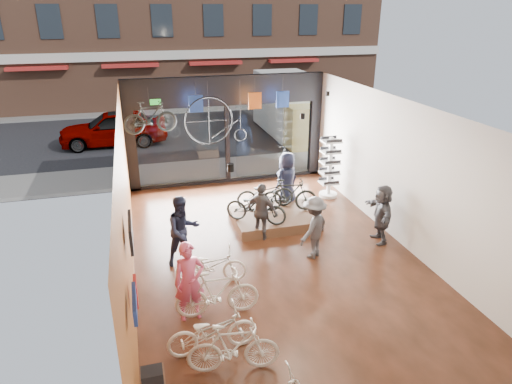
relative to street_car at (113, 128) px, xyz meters
name	(u,v)px	position (x,y,z in m)	size (l,w,h in m)	color
ground_plane	(278,263)	(4.07, -12.00, -0.83)	(7.00, 12.00, 0.04)	black
ceiling	(282,111)	(4.07, -12.00, 3.01)	(7.00, 12.00, 0.04)	black
wall_left	(125,208)	(0.55, -12.00, 1.09)	(0.04, 12.00, 3.80)	#945926
wall_right	(411,178)	(7.59, -12.00, 1.09)	(0.04, 12.00, 3.80)	beige
wall_back	(439,379)	(4.07, -18.02, 1.09)	(7.00, 0.04, 3.80)	beige
storefront	(227,130)	(4.07, -6.00, 1.09)	(7.00, 0.26, 3.80)	black
exit_sign	(155,102)	(1.67, -6.12, 2.24)	(0.35, 0.06, 0.18)	#198C26
street_road	(194,125)	(4.07, 3.00, -0.82)	(30.00, 18.00, 0.02)	black
sidewalk_near	(222,169)	(4.07, -4.80, -0.75)	(30.00, 2.40, 0.12)	slate
sidewalk_far	(185,109)	(4.07, 7.00, -0.75)	(30.00, 2.00, 0.12)	slate
street_car	(113,128)	(0.00, 0.00, 0.00)	(1.92, 4.76, 1.62)	gray
box_truck	(297,109)	(8.52, -1.00, 0.62)	(2.42, 7.26, 2.86)	silver
floor_bike_1	(233,348)	(2.19, -15.27, -0.32)	(0.46, 1.62, 0.98)	beige
floor_bike_2	(212,331)	(1.92, -14.69, -0.37)	(0.58, 1.68, 0.88)	beige
floor_bike_3	(217,293)	(2.22, -13.65, -0.29)	(0.49, 1.73, 1.04)	beige
floor_bike_4	(211,265)	(2.31, -12.39, -0.38)	(0.57, 1.63, 0.85)	beige
display_platform	(274,219)	(4.64, -9.84, -0.66)	(2.40, 1.80, 0.30)	#4C2C1D
display_bike_left	(256,207)	(3.98, -10.22, -0.05)	(0.61, 1.75, 0.92)	black
display_bike_mid	(289,195)	(5.12, -9.73, -0.01)	(0.47, 1.67, 1.01)	black
display_bike_right	(265,193)	(4.52, -9.30, -0.06)	(0.60, 1.73, 0.91)	black
customer_0	(189,281)	(1.67, -13.59, 0.04)	(0.62, 0.41, 1.71)	#CC4C72
customer_1	(183,231)	(1.82, -11.38, 0.08)	(0.86, 0.67, 1.78)	#161C33
customer_2	(262,212)	(4.02, -10.65, -0.01)	(0.94, 0.39, 1.61)	#3F3F44
customer_3	(314,228)	(5.01, -11.94, 0.01)	(1.06, 0.61, 1.64)	#3F3F44
customer_4	(287,181)	(5.34, -8.87, 0.11)	(0.90, 0.58, 1.83)	#161C33
customer_5	(382,214)	(7.07, -11.64, 0.00)	(1.51, 0.48, 1.63)	#3F3F44
sunglasses_rack	(330,167)	(7.02, -8.33, 0.22)	(0.61, 0.50, 2.06)	white
wall_merch	(140,333)	(0.69, -15.50, 0.49)	(0.40, 2.40, 2.60)	navy
penny_farthing	(219,122)	(3.58, -7.13, 1.69)	(1.97, 0.06, 1.58)	black
hung_bike	(150,117)	(1.40, -7.80, 2.11)	(0.45, 1.58, 0.95)	black
jersey_left	(196,104)	(2.91, -6.80, 2.24)	(0.45, 0.03, 0.55)	#1E3F99
jersey_mid	(255,101)	(4.87, -6.80, 2.24)	(0.45, 0.03, 0.55)	#CC5919
jersey_right	(283,99)	(5.84, -6.80, 2.24)	(0.45, 0.03, 0.55)	#1E3F99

